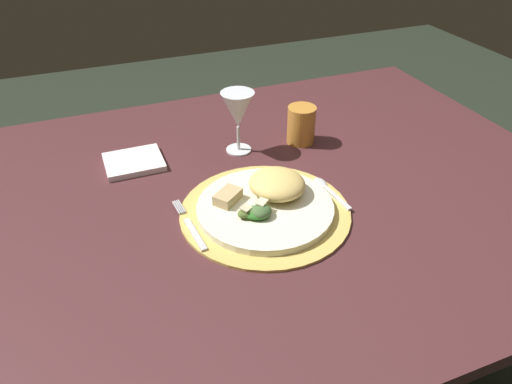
% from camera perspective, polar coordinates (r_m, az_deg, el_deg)
% --- Properties ---
extents(dining_table, '(1.48, 1.06, 0.74)m').
position_cam_1_polar(dining_table, '(1.09, -0.86, -3.59)').
color(dining_table, '#482326').
rests_on(dining_table, ground).
extents(placemat, '(0.35, 0.35, 0.01)m').
position_cam_1_polar(placemat, '(0.98, 1.07, -2.36)').
color(placemat, '#D5B357').
rests_on(placemat, dining_table).
extents(dinner_plate, '(0.28, 0.28, 0.01)m').
position_cam_1_polar(dinner_plate, '(0.98, 1.08, -1.87)').
color(dinner_plate, '#ECE8CD').
rests_on(dinner_plate, placemat).
extents(pasta_serving, '(0.15, 0.15, 0.05)m').
position_cam_1_polar(pasta_serving, '(0.99, 2.50, 0.97)').
color(pasta_serving, '#EAC66C').
rests_on(pasta_serving, dinner_plate).
extents(salad_greens, '(0.08, 0.07, 0.03)m').
position_cam_1_polar(salad_greens, '(0.94, -0.05, -2.41)').
color(salad_greens, '#4F6428').
rests_on(salad_greens, dinner_plate).
extents(bread_piece, '(0.07, 0.06, 0.02)m').
position_cam_1_polar(bread_piece, '(0.98, -3.33, -0.56)').
color(bread_piece, tan).
rests_on(bread_piece, dinner_plate).
extents(fork, '(0.03, 0.17, 0.00)m').
position_cam_1_polar(fork, '(0.95, -7.72, -4.08)').
color(fork, silver).
rests_on(fork, placemat).
extents(spoon, '(0.03, 0.13, 0.01)m').
position_cam_1_polar(spoon, '(1.06, 8.24, 0.49)').
color(spoon, silver).
rests_on(spoon, placemat).
extents(napkin, '(0.13, 0.12, 0.01)m').
position_cam_1_polar(napkin, '(1.17, -14.21, 3.45)').
color(napkin, white).
rests_on(napkin, dining_table).
extents(wine_glass, '(0.08, 0.08, 0.15)m').
position_cam_1_polar(wine_glass, '(1.15, -2.16, 9.48)').
color(wine_glass, silver).
rests_on(wine_glass, dining_table).
extents(amber_tumbler, '(0.07, 0.07, 0.09)m').
position_cam_1_polar(amber_tumbler, '(1.22, 5.36, 7.90)').
color(amber_tumbler, '#CF8935').
rests_on(amber_tumbler, dining_table).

